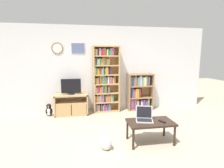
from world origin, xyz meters
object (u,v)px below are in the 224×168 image
object	(u,v)px
tv_stand	(72,104)
penguin_figurine	(49,110)
bookshelf_tall	(105,80)
bookshelf_short	(139,92)
laptop	(144,117)
coffee_table	(150,124)
remote_near_laptop	(162,121)
cat	(105,142)
television	(71,87)

from	to	relation	value
tv_stand	penguin_figurine	world-z (taller)	tv_stand
bookshelf_tall	bookshelf_short	size ratio (longest dim) A/B	1.74
tv_stand	laptop	size ratio (longest dim) A/B	2.36
bookshelf_tall	coffee_table	size ratio (longest dim) A/B	2.23
coffee_table	laptop	size ratio (longest dim) A/B	2.26
laptop	remote_near_laptop	bearing A→B (deg)	-9.19
bookshelf_tall	cat	world-z (taller)	bookshelf_tall
television	bookshelf_short	size ratio (longest dim) A/B	0.49
remote_near_laptop	cat	size ratio (longest dim) A/B	0.37
bookshelf_short	remote_near_laptop	size ratio (longest dim) A/B	6.99
bookshelf_tall	remote_near_laptop	world-z (taller)	bookshelf_tall
remote_near_laptop	cat	bearing A→B (deg)	158.97
laptop	remote_near_laptop	size ratio (longest dim) A/B	2.41
bookshelf_tall	remote_near_laptop	bearing A→B (deg)	-69.24
bookshelf_short	cat	bearing A→B (deg)	-121.65
tv_stand	bookshelf_short	size ratio (longest dim) A/B	0.82
bookshelf_tall	cat	bearing A→B (deg)	-97.37
laptop	remote_near_laptop	distance (m)	0.35
cat	penguin_figurine	distance (m)	2.47
cat	remote_near_laptop	bearing A→B (deg)	-27.63
bookshelf_tall	laptop	size ratio (longest dim) A/B	5.04
television	bookshelf_short	world-z (taller)	bookshelf_short
bookshelf_short	coffee_table	xyz separation A→B (m)	(-0.47, -2.14, -0.17)
laptop	bookshelf_tall	bearing A→B (deg)	119.86
tv_stand	laptop	bearing A→B (deg)	-51.72
television	penguin_figurine	size ratio (longest dim) A/B	1.56
remote_near_laptop	penguin_figurine	world-z (taller)	remote_near_laptop
penguin_figurine	coffee_table	bearing A→B (deg)	-40.98
coffee_table	penguin_figurine	xyz separation A→B (m)	(-2.26, 1.96, -0.22)
television	bookshelf_short	xyz separation A→B (m)	(2.09, 0.15, -0.27)
bookshelf_short	coffee_table	distance (m)	2.20
laptop	remote_near_laptop	xyz separation A→B (m)	(0.31, -0.14, -0.06)
laptop	cat	world-z (taller)	laptop
coffee_table	laptop	world-z (taller)	laptop
bookshelf_tall	bookshelf_short	distance (m)	1.18
bookshelf_short	remote_near_laptop	distance (m)	2.23
television	laptop	distance (m)	2.46
remote_near_laptop	penguin_figurine	xyz separation A→B (m)	(-2.47, 2.03, -0.28)
bookshelf_short	television	bearing A→B (deg)	-175.86
bookshelf_tall	bookshelf_short	world-z (taller)	bookshelf_tall
television	bookshelf_tall	distance (m)	1.02
bookshelf_tall	penguin_figurine	size ratio (longest dim) A/B	5.58
television	coffee_table	distance (m)	2.60
bookshelf_short	remote_near_laptop	xyz separation A→B (m)	(-0.26, -2.21, -0.11)
television	bookshelf_tall	xyz separation A→B (m)	(0.99, 0.15, 0.16)
tv_stand	bookshelf_tall	distance (m)	1.21
bookshelf_tall	cat	distance (m)	2.42
bookshelf_tall	coffee_table	distance (m)	2.31
television	remote_near_laptop	bearing A→B (deg)	-48.35
television	bookshelf_short	bearing A→B (deg)	4.14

